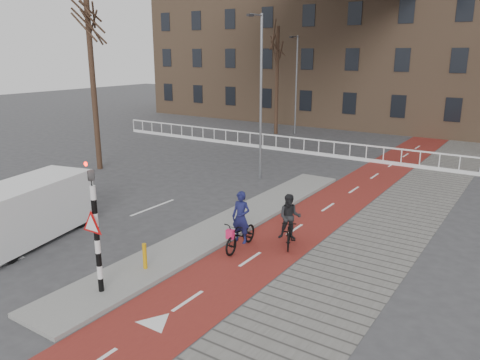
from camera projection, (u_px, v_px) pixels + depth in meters
The scene contains 15 objects.
ground at pixel (170, 272), 13.62m from camera, with size 120.00×120.00×0.00m, color #38383A.
bike_lane at pixel (346, 195), 20.85m from camera, with size 2.50×60.00×0.01m, color maroon.
sidewalk at pixel (410, 206), 19.36m from camera, with size 3.00×60.00×0.01m, color slate.
curb_island at pixel (229, 224), 17.19m from camera, with size 1.80×16.00×0.12m, color gray.
traffic_signal at pixel (95, 224), 11.78m from camera, with size 0.80×0.80×3.68m.
bollard at pixel (145, 256), 13.47m from camera, with size 0.12×0.12×0.77m, color #CB8F0B.
cyclist_near at pixel (241, 230), 15.01m from camera, with size 0.79×1.90×1.93m.
cyclist_far at pixel (290, 225), 15.24m from camera, with size 1.08×1.66×1.76m.
van at pixel (26, 211), 15.63m from camera, with size 2.87×4.99×2.02m.
railing at pixel (290, 147), 29.86m from camera, with size 28.00×0.10×0.99m.
townhouse_row at pixel (398, 31), 38.86m from camera, with size 46.00×10.00×15.90m.
tree_left at pixel (93, 81), 24.38m from camera, with size 0.29×0.29×9.40m, color black.
tree_mid at pixel (277, 82), 35.41m from camera, with size 0.28×0.28×8.01m, color black.
streetlight_near at pixel (261, 100), 22.61m from camera, with size 0.12×0.12×7.91m, color slate.
streetlight_left at pixel (296, 86), 35.52m from camera, with size 0.12×0.12×7.35m, color slate.
Camera 1 is at (8.56, -9.22, 6.20)m, focal length 35.00 mm.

